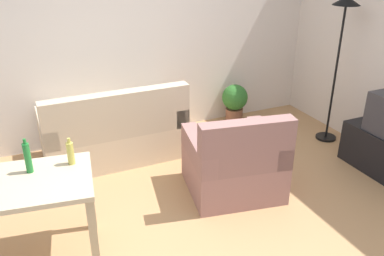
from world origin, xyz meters
name	(u,v)px	position (x,y,z in m)	size (l,w,h in m)	color
ground_plane	(204,225)	(0.00, 0.00, -0.01)	(5.20, 4.40, 0.02)	tan
wall_rear	(128,33)	(0.00, 2.20, 1.35)	(5.20, 0.10, 2.70)	silver
couch	(115,134)	(-0.41, 1.59, 0.31)	(1.62, 0.84, 0.92)	beige
torchiere_lamp	(342,31)	(2.25, 0.96, 1.41)	(0.32, 0.32, 1.81)	black
desk	(11,196)	(-1.54, 0.15, 0.65)	(1.29, 0.87, 0.76)	#C6B28E
potted_plant	(235,101)	(1.39, 1.90, 0.33)	(0.36, 0.36, 0.57)	brown
armchair	(235,165)	(0.52, 0.36, 0.32)	(1.04, 0.99, 0.92)	#996B66
bottle_green	(28,158)	(-1.38, 0.25, 0.89)	(0.05, 0.05, 0.28)	#1E722D
bottle_squat	(70,153)	(-1.07, 0.25, 0.86)	(0.06, 0.06, 0.23)	#BCB24C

